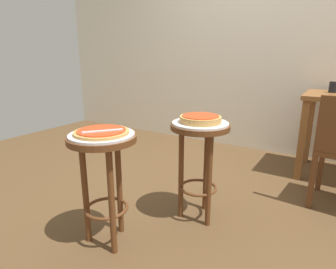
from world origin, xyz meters
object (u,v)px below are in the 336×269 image
Objects in this scene: pizza_server_knife at (103,131)px; serving_plate_middle at (200,123)px; stool_foreground at (104,165)px; serving_plate_foreground at (102,135)px; stool_middle at (199,149)px; pizza_middle at (200,119)px; pizza_foreground at (102,132)px; cup_far_edge at (333,87)px.

serving_plate_middle is at bearing 9.51° from pizza_server_knife.
stool_foreground is at bearing -122.42° from serving_plate_middle.
serving_plate_foreground is 0.67m from stool_middle.
pizza_middle reaches higher than stool_middle.
cup_far_edge is at bearing 62.67° from pizza_foreground.
pizza_foreground is at bearing 0.00° from stool_foreground.
pizza_server_knife is (-0.31, -0.56, 0.03)m from serving_plate_middle.
serving_plate_middle is (0.34, 0.54, -0.02)m from pizza_foreground.
serving_plate_foreground is 0.99× the size of serving_plate_middle.
pizza_foreground is 0.45× the size of stool_middle.
pizza_server_knife is at bearing -119.22° from serving_plate_middle.
pizza_server_knife is (0.03, -0.02, 0.21)m from stool_foreground.
stool_middle is (0.34, 0.54, 0.00)m from stool_foreground.
serving_plate_middle is 3.65× the size of cup_far_edge.
stool_foreground is 3.08× the size of pizza_server_knife.
serving_plate_middle is at bearing 57.58° from stool_foreground.
stool_middle is 1.84× the size of serving_plate_middle.
cup_far_edge is at bearing 62.67° from stool_foreground.
pizza_middle is at bearing 9.51° from pizza_server_knife.
pizza_server_knife is at bearing -116.41° from cup_far_edge.
pizza_server_knife is at bearing -33.69° from pizza_foreground.
stool_foreground is 0.20m from pizza_foreground.
pizza_foreground is 3.03× the size of cup_far_edge.
pizza_middle is 1.59m from cup_far_edge.
pizza_foreground is at bearing -122.42° from stool_middle.
pizza_middle is at bearing 57.58° from serving_plate_foreground.
pizza_middle is (0.34, 0.54, 0.03)m from serving_plate_foreground.
pizza_foreground is at bearing -122.42° from serving_plate_middle.
cup_far_edge is (0.67, 1.43, 0.14)m from serving_plate_middle.
pizza_middle reaches higher than serving_plate_middle.
stool_foreground is 1.00× the size of stool_middle.
pizza_middle reaches higher than serving_plate_foreground.
stool_middle is at bearing 116.57° from serving_plate_middle.
stool_foreground is 2.24m from cup_far_edge.
serving_plate_foreground is 0.64m from serving_plate_middle.
stool_foreground is 0.21m from pizza_server_knife.
pizza_middle is at bearing -115.26° from cup_far_edge.
pizza_foreground reaches higher than stool_middle.
stool_foreground is 0.68m from pizza_middle.
serving_plate_foreground is 1.67× the size of pizza_server_knife.
stool_middle is at bearing 57.58° from pizza_foreground.
serving_plate_foreground reaches higher than stool_middle.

